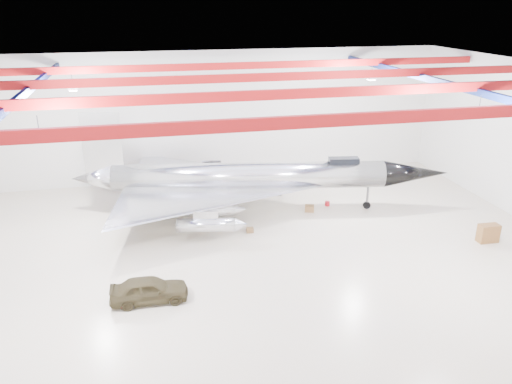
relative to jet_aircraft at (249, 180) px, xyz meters
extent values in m
plane|color=beige|center=(-1.28, -6.78, -2.48)|extent=(40.00, 40.00, 0.00)
plane|color=silver|center=(-1.28, 8.22, 3.02)|extent=(40.00, 0.00, 40.00)
plane|color=#0A0F38|center=(-1.28, -6.78, 8.52)|extent=(40.00, 40.00, 0.00)
cube|color=maroon|center=(-1.28, -15.78, 7.92)|extent=(39.50, 0.25, 0.50)
cube|color=maroon|center=(-1.28, -9.78, 7.92)|extent=(39.50, 0.25, 0.50)
cube|color=maroon|center=(-1.28, -3.78, 7.92)|extent=(39.50, 0.25, 0.50)
cube|color=maroon|center=(-1.28, 2.22, 7.92)|extent=(39.50, 0.25, 0.50)
cube|color=#0C1A4D|center=(-13.28, -6.78, 7.62)|extent=(0.25, 29.50, 0.40)
cube|color=#0C1A4D|center=(10.72, -6.78, 7.62)|extent=(0.25, 29.50, 0.40)
cube|color=silver|center=(-11.28, -12.78, 7.22)|extent=(0.55, 0.55, 0.25)
cube|color=silver|center=(8.72, -12.78, 7.22)|extent=(0.55, 0.55, 0.25)
cube|color=silver|center=(-11.28, -0.78, 7.22)|extent=(0.55, 0.55, 0.25)
cube|color=silver|center=(8.72, -0.78, 7.22)|extent=(0.55, 0.55, 0.25)
cylinder|color=silver|center=(0.05, -0.01, 0.29)|extent=(19.81, 5.42, 1.98)
cone|color=black|center=(12.22, -2.18, 0.29)|extent=(5.21, 2.82, 1.98)
cone|color=silver|center=(-11.14, 1.99, 0.29)|extent=(3.27, 2.47, 1.98)
cube|color=silver|center=(-10.16, 1.82, 2.86)|extent=(2.75, 0.60, 4.45)
cube|color=black|center=(6.87, -1.23, 1.33)|extent=(2.28, 1.16, 0.49)
cylinder|color=silver|center=(-3.82, -4.84, -1.10)|extent=(3.85, 1.54, 0.89)
cylinder|color=silver|center=(-3.39, -2.41, -1.10)|extent=(3.85, 1.54, 0.89)
cylinder|color=silver|center=(-2.34, 3.43, -1.10)|extent=(3.85, 1.54, 0.89)
cylinder|color=silver|center=(-1.91, 5.86, -1.10)|extent=(3.85, 1.54, 0.89)
cylinder|color=#59595B|center=(8.81, -1.57, -1.59)|extent=(0.18, 0.18, 1.78)
cylinder|color=black|center=(8.81, -1.57, -2.20)|extent=(0.58, 0.31, 0.55)
cylinder|color=#59595B|center=(-4.27, -1.75, -1.59)|extent=(0.18, 0.18, 1.78)
cylinder|color=black|center=(-4.27, -1.75, -2.20)|extent=(0.58, 0.31, 0.55)
cylinder|color=#59595B|center=(-3.40, 3.12, -1.59)|extent=(0.18, 0.18, 1.78)
cylinder|color=black|center=(-3.40, 3.12, -2.20)|extent=(0.58, 0.31, 0.55)
imported|color=#38311C|center=(-7.59, -10.64, -1.79)|extent=(4.06, 1.70, 1.37)
cube|color=brown|center=(14.14, -8.51, -1.87)|extent=(1.35, 0.70, 1.22)
cube|color=olive|center=(-3.98, -2.70, -2.31)|extent=(0.60, 0.55, 0.34)
cube|color=#A9101B|center=(-0.62, 2.69, -2.32)|extent=(0.55, 0.49, 0.32)
cylinder|color=#59595B|center=(-2.29, -2.15, -2.25)|extent=(0.62, 0.62, 0.47)
cube|color=olive|center=(4.41, -1.13, -2.24)|extent=(0.82, 0.74, 0.48)
cube|color=#59595B|center=(-7.10, 0.92, -2.33)|extent=(0.49, 0.42, 0.30)
cylinder|color=#A9101B|center=(6.11, -0.35, -2.31)|extent=(0.46, 0.46, 0.34)
cube|color=olive|center=(-0.70, -3.66, -2.32)|extent=(0.49, 0.40, 0.33)
cylinder|color=#59595B|center=(3.13, 2.58, -2.31)|extent=(0.51, 0.51, 0.35)
camera|label=1|loc=(-7.15, -33.72, 12.25)|focal=35.00mm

